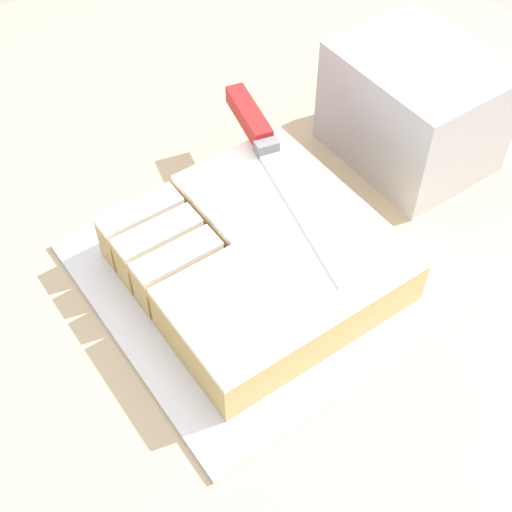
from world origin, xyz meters
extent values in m
cube|color=tan|center=(0.00, 0.00, 0.47)|extent=(1.40, 1.10, 0.94)
cube|color=silver|center=(-0.03, -0.07, 0.94)|extent=(0.33, 0.33, 0.01)
cube|color=tan|center=(-0.03, -0.02, 0.97)|extent=(0.25, 0.15, 0.05)
cube|color=white|center=(-0.03, -0.02, 1.00)|extent=(0.25, 0.15, 0.01)
cube|color=tan|center=(0.03, -0.15, 0.97)|extent=(0.13, 0.10, 0.05)
cube|color=white|center=(0.03, -0.15, 1.00)|extent=(0.13, 0.10, 0.01)
cube|color=tan|center=(-0.13, -0.15, 0.97)|extent=(0.03, 0.09, 0.05)
cube|color=white|center=(-0.13, -0.15, 1.00)|extent=(0.03, 0.09, 0.01)
cube|color=tan|center=(-0.10, -0.15, 0.97)|extent=(0.03, 0.09, 0.05)
cube|color=white|center=(-0.10, -0.15, 1.00)|extent=(0.03, 0.09, 0.01)
cube|color=tan|center=(-0.06, -0.15, 0.97)|extent=(0.03, 0.09, 0.05)
cube|color=white|center=(-0.06, -0.15, 1.00)|extent=(0.03, 0.09, 0.01)
cube|color=silver|center=(-0.03, -0.01, 1.00)|extent=(0.21, 0.07, 0.00)
cube|color=slate|center=(-0.13, 0.01, 1.01)|extent=(0.02, 0.03, 0.02)
cube|color=red|center=(-0.18, 0.02, 1.01)|extent=(0.10, 0.04, 0.02)
cube|color=#B2B2B7|center=(-0.09, 0.20, 1.01)|extent=(0.19, 0.15, 0.14)
camera|label=1|loc=(0.36, -0.35, 1.54)|focal=50.00mm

